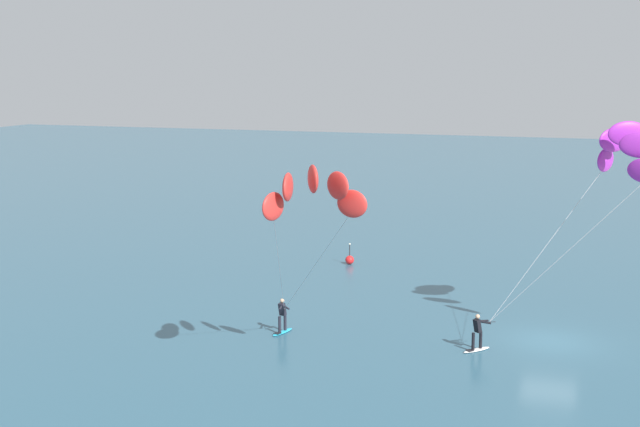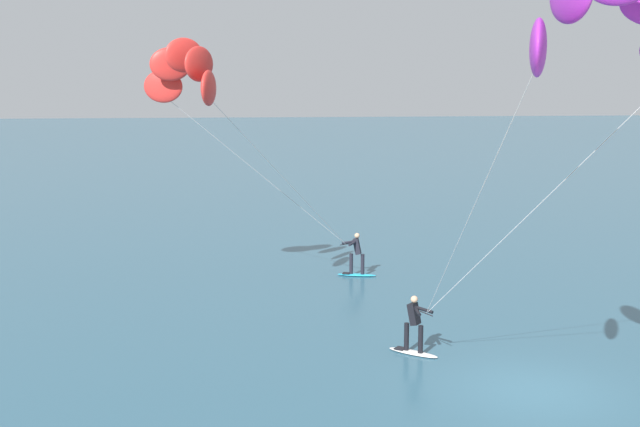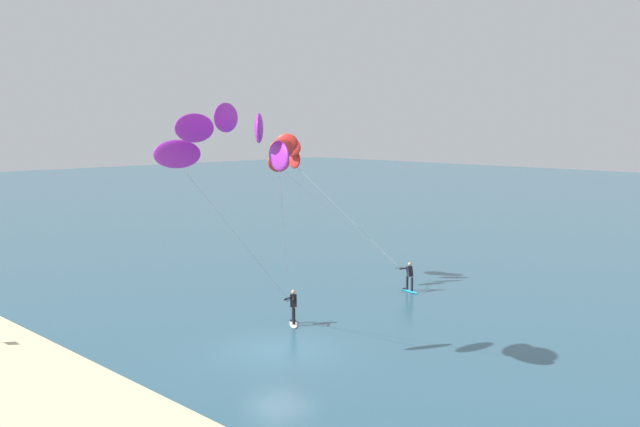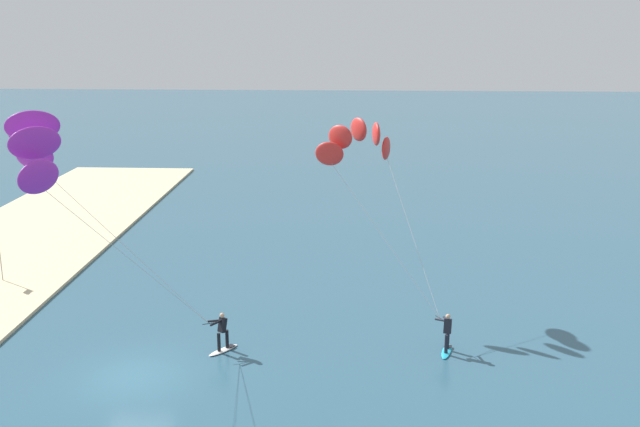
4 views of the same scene
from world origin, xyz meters
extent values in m
plane|color=#2D566B|center=(0.00, 0.00, 0.00)|extent=(240.00, 240.00, 0.00)
ellipsoid|color=white|center=(-2.42, 3.03, 0.04)|extent=(1.39, 1.22, 0.08)
cube|color=black|center=(-2.74, 3.29, 0.09)|extent=(0.40, 0.40, 0.02)
cylinder|color=black|center=(-2.25, 2.89, 0.47)|extent=(0.14, 0.14, 0.78)
cylinder|color=black|center=(-2.59, 3.17, 0.47)|extent=(0.14, 0.14, 0.78)
cube|color=black|center=(-2.42, 3.03, 1.16)|extent=(0.44, 0.43, 0.63)
sphere|color=tan|center=(-2.42, 3.03, 1.58)|extent=(0.20, 0.20, 0.20)
cylinder|color=black|center=(-2.19, 2.53, 1.31)|extent=(0.26, 0.51, 0.03)
cylinder|color=black|center=(-2.20, 2.83, 1.34)|extent=(0.50, 0.48, 0.15)
cylinder|color=black|center=(-2.40, 2.74, 1.34)|extent=(0.13, 0.61, 0.15)
ellipsoid|color=purple|center=(-1.57, -3.74, 8.26)|extent=(0.92, 1.84, 1.10)
ellipsoid|color=purple|center=(-0.86, -3.41, 9.26)|extent=(0.41, 1.86, 1.10)
ellipsoid|color=purple|center=(0.35, -2.84, 9.65)|extent=(1.08, 1.80, 1.10)
ellipsoid|color=purple|center=(1.55, -2.27, 9.26)|extent=(1.58, 1.48, 1.10)
ellipsoid|color=purple|center=(2.26, -1.93, 8.26)|extent=(1.84, 0.92, 1.10)
cylinder|color=#B2B2B7|center=(-1.88, -0.60, 4.64)|extent=(0.63, 6.29, 6.66)
cylinder|color=#B2B2B7|center=(0.04, 0.30, 4.64)|extent=(4.47, 4.49, 6.66)
ellipsoid|color=#23ADD1|center=(-2.78, 12.21, 0.04)|extent=(1.54, 0.72, 0.08)
cube|color=black|center=(-3.18, 12.32, 0.09)|extent=(0.34, 0.35, 0.02)
cylinder|color=black|center=(-2.57, 12.16, 0.47)|extent=(0.14, 0.14, 0.78)
cylinder|color=black|center=(-2.99, 12.27, 0.47)|extent=(0.14, 0.14, 0.78)
cube|color=black|center=(-2.78, 12.21, 1.16)|extent=(0.38, 0.37, 0.63)
sphere|color=tan|center=(-2.78, 12.21, 1.58)|extent=(0.20, 0.20, 0.20)
cylinder|color=black|center=(-3.25, 11.93, 1.31)|extent=(0.49, 0.31, 0.03)
cylinder|color=black|center=(-2.96, 11.98, 1.34)|extent=(0.43, 0.54, 0.15)
cylinder|color=black|center=(-3.07, 12.17, 1.34)|extent=(0.61, 0.19, 0.15)
ellipsoid|color=red|center=(-9.71, 9.81, 7.28)|extent=(1.39, 0.63, 1.10)
ellipsoid|color=red|center=(-9.41, 9.32, 8.01)|extent=(1.38, 0.52, 1.10)
ellipsoid|color=red|center=(-8.90, 8.49, 8.29)|extent=(1.32, 0.97, 1.10)
ellipsoid|color=red|center=(-8.39, 7.65, 8.01)|extent=(1.05, 1.28, 1.10)
ellipsoid|color=red|center=(-8.10, 7.16, 7.28)|extent=(0.63, 1.39, 1.10)
cylinder|color=#B2B2B7|center=(-6.48, 10.87, 4.15)|extent=(6.48, 2.13, 5.68)
cylinder|color=#B2B2B7|center=(-5.67, 9.55, 4.15)|extent=(4.87, 4.78, 5.68)
cylinder|color=gray|center=(-9.92, -9.85, 1.26)|extent=(0.05, 0.05, 2.20)
camera|label=1|loc=(-40.25, -2.63, 12.56)|focal=49.25mm
camera|label=2|loc=(-7.10, -19.51, 7.89)|focal=47.98mm
camera|label=3|loc=(21.99, -19.24, 9.47)|focal=40.47mm
camera|label=4|loc=(25.39, 8.47, 13.21)|focal=41.53mm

